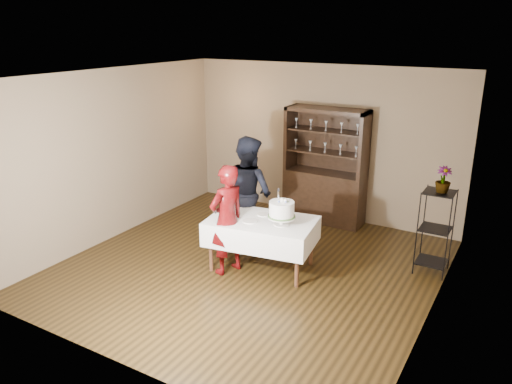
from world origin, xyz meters
TOP-DOWN VIEW (x-y plane):
  - floor at (0.00, 0.00)m, footprint 5.00×5.00m
  - ceiling at (0.00, 0.00)m, footprint 5.00×5.00m
  - back_wall at (0.00, 2.50)m, footprint 5.00×0.02m
  - wall_left at (-2.50, 0.00)m, footprint 0.02×5.00m
  - wall_right at (2.50, 0.00)m, footprint 0.02×5.00m
  - china_hutch at (0.20, 2.25)m, footprint 1.40×0.48m
  - plant_etagere at (2.28, 1.20)m, footprint 0.42×0.42m
  - cake_table at (0.16, 0.09)m, footprint 1.60×1.13m
  - woman at (-0.20, -0.23)m, footprint 0.53×0.66m
  - man at (-0.43, 0.69)m, footprint 1.01×0.88m
  - cake at (0.48, 0.07)m, footprint 0.39×0.39m
  - plate_near at (0.05, -0.04)m, footprint 0.22×0.22m
  - plate_far at (0.09, 0.27)m, footprint 0.18×0.18m
  - potted_plant at (2.31, 1.19)m, footprint 0.26×0.26m

SIDE VIEW (x-z plane):
  - floor at x=0.00m, z-range 0.00..0.00m
  - cake_table at x=0.16m, z-range 0.19..0.93m
  - plant_etagere at x=2.28m, z-range 0.05..1.25m
  - china_hutch at x=0.20m, z-range -0.34..1.66m
  - plate_near at x=0.05m, z-range 0.74..0.75m
  - plate_far at x=0.09m, z-range 0.74..0.75m
  - woman at x=-0.20m, z-range 0.00..1.56m
  - man at x=-0.43m, z-range 0.00..1.75m
  - cake at x=0.48m, z-range 0.69..1.21m
  - back_wall at x=0.00m, z-range 0.00..2.70m
  - wall_left at x=-2.50m, z-range 0.00..2.70m
  - wall_right at x=2.50m, z-range 0.00..2.70m
  - potted_plant at x=2.31m, z-range 1.19..1.54m
  - ceiling at x=0.00m, z-range 2.70..2.70m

